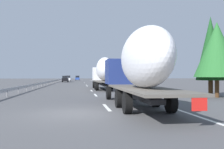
{
  "coord_description": "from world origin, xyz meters",
  "views": [
    {
      "loc": [
        -12.06,
        -0.16,
        1.82
      ],
      "look_at": [
        17.94,
        -4.33,
        2.01
      ],
      "focal_mm": 39.13,
      "sensor_mm": 36.0,
      "label": 1
    }
  ],
  "objects": [
    {
      "name": "ground_plane",
      "position": [
        40.0,
        0.0,
        0.0
      ],
      "size": [
        260.0,
        260.0,
        0.0
      ],
      "primitive_type": "plane",
      "color": "#4C4C4F"
    },
    {
      "name": "lane_stripe_7",
      "position": [
        58.4,
        -1.8,
        0.0
      ],
      "size": [
        3.2,
        0.2,
        0.01
      ],
      "primitive_type": "cube",
      "color": "white",
      "rests_on": "ground_plane"
    },
    {
      "name": "lane_stripe_5",
      "position": [
        53.09,
        -1.8,
        0.0
      ],
      "size": [
        3.2,
        0.2,
        0.01
      ],
      "primitive_type": "cube",
      "color": "white",
      "rests_on": "ground_plane"
    },
    {
      "name": "truck_trailing",
      "position": [
        1.65,
        -3.6,
        2.45
      ],
      "size": [
        13.52,
        2.55,
        4.35
      ],
      "color": "navy",
      "rests_on": "ground_plane"
    },
    {
      "name": "lane_stripe_0",
      "position": [
        2.0,
        -1.8,
        0.0
      ],
      "size": [
        3.2,
        0.2,
        0.01
      ],
      "primitive_type": "cube",
      "color": "white",
      "rests_on": "ground_plane"
    },
    {
      "name": "lane_stripe_4",
      "position": [
        37.53,
        -1.8,
        0.0
      ],
      "size": [
        3.2,
        0.2,
        0.01
      ],
      "primitive_type": "cube",
      "color": "white",
      "rests_on": "ground_plane"
    },
    {
      "name": "truck_lead",
      "position": [
        20.8,
        -3.6,
        2.41
      ],
      "size": [
        12.35,
        2.55,
        4.26
      ],
      "color": "silver",
      "rests_on": "ground_plane"
    },
    {
      "name": "car_black_suv",
      "position": [
        61.23,
        3.64,
        0.94
      ],
      "size": [
        4.55,
        1.8,
        1.88
      ],
      "color": "black",
      "rests_on": "ground_plane"
    },
    {
      "name": "lane_stripe_2",
      "position": [
        18.28,
        -1.8,
        0.0
      ],
      "size": [
        3.2,
        0.2,
        0.01
      ],
      "primitive_type": "cube",
      "color": "white",
      "rests_on": "ground_plane"
    },
    {
      "name": "edge_line_right",
      "position": [
        45.0,
        -5.5,
        0.0
      ],
      "size": [
        110.0,
        0.2,
        0.01
      ],
      "primitive_type": "cube",
      "color": "white",
      "rests_on": "ground_plane"
    },
    {
      "name": "car_blue_sedan",
      "position": [
        91.05,
        0.17,
        0.97
      ],
      "size": [
        4.08,
        1.77,
        1.95
      ],
      "color": "#28479E",
      "rests_on": "ground_plane"
    },
    {
      "name": "tree_2",
      "position": [
        7.19,
        -11.83,
        4.07
      ],
      "size": [
        3.82,
        3.82,
        6.43
      ],
      "color": "#472D19",
      "rests_on": "ground_plane"
    },
    {
      "name": "lane_stripe_9",
      "position": [
        95.92,
        -1.8,
        0.0
      ],
      "size": [
        3.2,
        0.2,
        0.01
      ],
      "primitive_type": "cube",
      "color": "white",
      "rests_on": "ground_plane"
    },
    {
      "name": "tree_1",
      "position": [
        7.98,
        -11.71,
        4.24
      ],
      "size": [
        2.52,
        2.52,
        7.08
      ],
      "color": "#472D19",
      "rests_on": "ground_plane"
    },
    {
      "name": "lane_stripe_1",
      "position": [
        11.19,
        -1.8,
        0.0
      ],
      "size": [
        3.2,
        0.2,
        0.01
      ],
      "primitive_type": "cube",
      "color": "white",
      "rests_on": "ground_plane"
    },
    {
      "name": "tree_0",
      "position": [
        29.7,
        -9.62,
        4.29
      ],
      "size": [
        3.11,
        3.11,
        7.08
      ],
      "color": "#472D19",
      "rests_on": "ground_plane"
    },
    {
      "name": "lane_stripe_6",
      "position": [
        57.74,
        -1.8,
        0.0
      ],
      "size": [
        3.2,
        0.2,
        0.01
      ],
      "primitive_type": "cube",
      "color": "white",
      "rests_on": "ground_plane"
    },
    {
      "name": "lane_stripe_8",
      "position": [
        89.35,
        -1.8,
        0.0
      ],
      "size": [
        3.2,
        0.2,
        0.01
      ],
      "primitive_type": "cube",
      "color": "white",
      "rests_on": "ground_plane"
    },
    {
      "name": "car_white_van",
      "position": [
        73.55,
        3.36,
        0.98
      ],
      "size": [
        4.19,
        1.79,
        1.97
      ],
      "color": "white",
      "rests_on": "ground_plane"
    },
    {
      "name": "guardrail_median",
      "position": [
        43.0,
        6.0,
        0.58
      ],
      "size": [
        94.0,
        0.1,
        0.76
      ],
      "color": "#9EA0A5",
      "rests_on": "ground_plane"
    },
    {
      "name": "lane_stripe_3",
      "position": [
        32.68,
        -1.8,
        0.0
      ],
      "size": [
        3.2,
        0.2,
        0.01
      ],
      "primitive_type": "cube",
      "color": "white",
      "rests_on": "ground_plane"
    },
    {
      "name": "road_sign",
      "position": [
        44.08,
        -6.7,
        2.27
      ],
      "size": [
        0.1,
        0.9,
        3.28
      ],
      "color": "gray",
      "rests_on": "ground_plane"
    }
  ]
}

